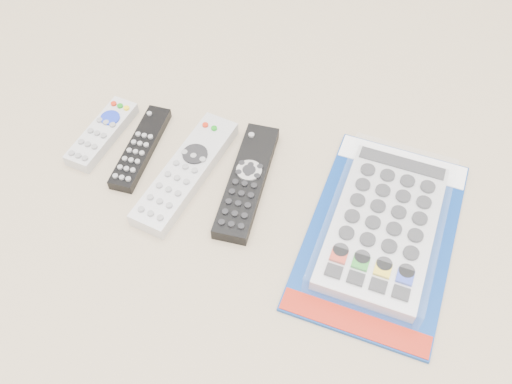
% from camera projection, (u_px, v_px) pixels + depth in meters
% --- Properties ---
extents(remote_small_grey, '(0.06, 0.14, 0.02)m').
position_uv_depth(remote_small_grey, '(102.00, 133.00, 0.86)').
color(remote_small_grey, '#B5B5B8').
rests_on(remote_small_grey, ground).
extents(remote_slim_black, '(0.04, 0.16, 0.02)m').
position_uv_depth(remote_slim_black, '(141.00, 148.00, 0.84)').
color(remote_slim_black, black).
rests_on(remote_slim_black, ground).
extents(remote_silver_dvd, '(0.10, 0.22, 0.02)m').
position_uv_depth(remote_silver_dvd, '(186.00, 172.00, 0.81)').
color(remote_silver_dvd, silver).
rests_on(remote_silver_dvd, ground).
extents(remote_large_black, '(0.05, 0.20, 0.02)m').
position_uv_depth(remote_large_black, '(247.00, 181.00, 0.80)').
color(remote_large_black, black).
rests_on(remote_large_black, ground).
extents(jumbo_remote_packaged, '(0.22, 0.33, 0.04)m').
position_uv_depth(jumbo_remote_packaged, '(384.00, 225.00, 0.75)').
color(jumbo_remote_packaged, navy).
rests_on(jumbo_remote_packaged, ground).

